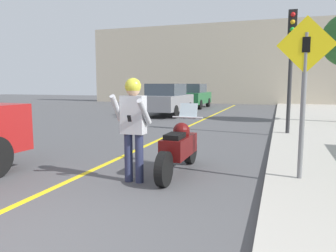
{
  "coord_description": "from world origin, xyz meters",
  "views": [
    {
      "loc": [
        2.79,
        -2.35,
        1.66
      ],
      "look_at": [
        0.77,
        3.55,
        0.86
      ],
      "focal_mm": 35.0,
      "sensor_mm": 36.0,
      "label": 1
    }
  ],
  "objects_px": {
    "motorcycle": "(179,147)",
    "parked_car_grey": "(167,99)",
    "parked_car_green": "(193,96)",
    "person_biker": "(133,119)",
    "traffic_light": "(291,49)",
    "crossing_sign": "(304,83)"
  },
  "relations": [
    {
      "from": "person_biker",
      "to": "parked_car_grey",
      "type": "bearing_deg",
      "value": 106.39
    },
    {
      "from": "person_biker",
      "to": "parked_car_grey",
      "type": "distance_m",
      "value": 12.0
    },
    {
      "from": "motorcycle",
      "to": "parked_car_grey",
      "type": "height_order",
      "value": "parked_car_grey"
    },
    {
      "from": "crossing_sign",
      "to": "parked_car_grey",
      "type": "relative_size",
      "value": 0.63
    },
    {
      "from": "motorcycle",
      "to": "parked_car_grey",
      "type": "bearing_deg",
      "value": 110.21
    },
    {
      "from": "parked_car_grey",
      "to": "parked_car_green",
      "type": "relative_size",
      "value": 1.0
    },
    {
      "from": "traffic_light",
      "to": "crossing_sign",
      "type": "bearing_deg",
      "value": -88.99
    },
    {
      "from": "motorcycle",
      "to": "traffic_light",
      "type": "relative_size",
      "value": 0.59
    },
    {
      "from": "parked_car_grey",
      "to": "parked_car_green",
      "type": "bearing_deg",
      "value": 91.31
    },
    {
      "from": "crossing_sign",
      "to": "parked_car_green",
      "type": "xyz_separation_m",
      "value": [
        -6.18,
        16.59,
        -0.83
      ]
    },
    {
      "from": "motorcycle",
      "to": "traffic_light",
      "type": "xyz_separation_m",
      "value": [
        2.0,
        5.34,
        2.25
      ]
    },
    {
      "from": "traffic_light",
      "to": "parked_car_green",
      "type": "xyz_separation_m",
      "value": [
        -6.09,
        11.27,
        -1.89
      ]
    },
    {
      "from": "traffic_light",
      "to": "parked_car_green",
      "type": "height_order",
      "value": "traffic_light"
    },
    {
      "from": "crossing_sign",
      "to": "parked_car_green",
      "type": "distance_m",
      "value": 17.72
    },
    {
      "from": "parked_car_green",
      "to": "traffic_light",
      "type": "bearing_deg",
      "value": -61.63
    },
    {
      "from": "motorcycle",
      "to": "person_biker",
      "type": "height_order",
      "value": "person_biker"
    },
    {
      "from": "traffic_light",
      "to": "parked_car_green",
      "type": "bearing_deg",
      "value": 118.37
    },
    {
      "from": "person_biker",
      "to": "traffic_light",
      "type": "xyz_separation_m",
      "value": [
        2.57,
        6.11,
        1.66
      ]
    },
    {
      "from": "person_biker",
      "to": "motorcycle",
      "type": "bearing_deg",
      "value": 53.89
    },
    {
      "from": "person_biker",
      "to": "crossing_sign",
      "type": "distance_m",
      "value": 2.84
    },
    {
      "from": "parked_car_grey",
      "to": "motorcycle",
      "type": "bearing_deg",
      "value": -69.79
    },
    {
      "from": "motorcycle",
      "to": "crossing_sign",
      "type": "bearing_deg",
      "value": 0.48
    }
  ]
}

